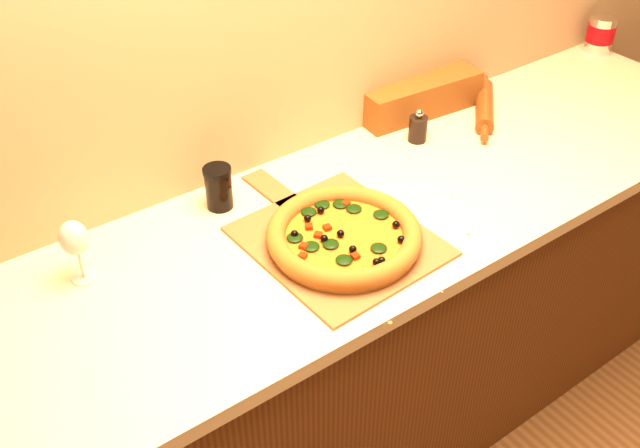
{
  "coord_description": "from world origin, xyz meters",
  "views": [
    {
      "loc": [
        -0.84,
        0.31,
        1.98
      ],
      "look_at": [
        -0.07,
        1.38,
        0.96
      ],
      "focal_mm": 40.0,
      "sensor_mm": 36.0,
      "label": 1
    }
  ],
  "objects_px": {
    "pizza_peel": "(334,237)",
    "coffee_canister": "(601,34)",
    "wine_glass": "(74,240)",
    "pizza": "(344,236)",
    "rolling_pin": "(485,106)",
    "dark_jar": "(219,187)",
    "pepper_grinder": "(418,128)"
  },
  "relations": [
    {
      "from": "pepper_grinder",
      "to": "pizza_peel",
      "type": "bearing_deg",
      "value": -154.44
    },
    {
      "from": "rolling_pin",
      "to": "dark_jar",
      "type": "bearing_deg",
      "value": 176.52
    },
    {
      "from": "dark_jar",
      "to": "pizza_peel",
      "type": "bearing_deg",
      "value": -60.56
    },
    {
      "from": "dark_jar",
      "to": "coffee_canister",
      "type": "bearing_deg",
      "value": 0.95
    },
    {
      "from": "pizza_peel",
      "to": "pepper_grinder",
      "type": "bearing_deg",
      "value": 22.78
    },
    {
      "from": "pizza",
      "to": "rolling_pin",
      "type": "relative_size",
      "value": 1.23
    },
    {
      "from": "rolling_pin",
      "to": "coffee_canister",
      "type": "xyz_separation_m",
      "value": [
        0.66,
        0.08,
        0.04
      ]
    },
    {
      "from": "rolling_pin",
      "to": "wine_glass",
      "type": "relative_size",
      "value": 1.89
    },
    {
      "from": "pepper_grinder",
      "to": "coffee_canister",
      "type": "bearing_deg",
      "value": 4.8
    },
    {
      "from": "pizza",
      "to": "wine_glass",
      "type": "distance_m",
      "value": 0.6
    },
    {
      "from": "pizza_peel",
      "to": "coffee_canister",
      "type": "bearing_deg",
      "value": 9.4
    },
    {
      "from": "pizza",
      "to": "dark_jar",
      "type": "distance_m",
      "value": 0.35
    },
    {
      "from": "pizza_peel",
      "to": "dark_jar",
      "type": "xyz_separation_m",
      "value": [
        -0.16,
        0.28,
        0.05
      ]
    },
    {
      "from": "pizza_peel",
      "to": "pepper_grinder",
      "type": "relative_size",
      "value": 5.88
    },
    {
      "from": "pizza",
      "to": "coffee_canister",
      "type": "height_order",
      "value": "coffee_canister"
    },
    {
      "from": "rolling_pin",
      "to": "wine_glass",
      "type": "distance_m",
      "value": 1.29
    },
    {
      "from": "wine_glass",
      "to": "dark_jar",
      "type": "bearing_deg",
      "value": 8.9
    },
    {
      "from": "pepper_grinder",
      "to": "rolling_pin",
      "type": "bearing_deg",
      "value": -0.48
    },
    {
      "from": "pizza_peel",
      "to": "pizza",
      "type": "bearing_deg",
      "value": -91.39
    },
    {
      "from": "pizza_peel",
      "to": "pizza",
      "type": "distance_m",
      "value": 0.05
    },
    {
      "from": "wine_glass",
      "to": "coffee_canister",
      "type": "bearing_deg",
      "value": 2.54
    },
    {
      "from": "pizza_peel",
      "to": "pepper_grinder",
      "type": "height_order",
      "value": "pepper_grinder"
    },
    {
      "from": "pepper_grinder",
      "to": "wine_glass",
      "type": "xyz_separation_m",
      "value": [
        -1.01,
        -0.01,
        0.07
      ]
    },
    {
      "from": "wine_glass",
      "to": "pizza_peel",
      "type": "bearing_deg",
      "value": -21.8
    },
    {
      "from": "pizza",
      "to": "dark_jar",
      "type": "height_order",
      "value": "dark_jar"
    },
    {
      "from": "coffee_canister",
      "to": "dark_jar",
      "type": "xyz_separation_m",
      "value": [
        -1.56,
        -0.03,
        -0.01
      ]
    },
    {
      "from": "pepper_grinder",
      "to": "wine_glass",
      "type": "height_order",
      "value": "wine_glass"
    },
    {
      "from": "pizza_peel",
      "to": "rolling_pin",
      "type": "bearing_deg",
      "value": 13.86
    },
    {
      "from": "pepper_grinder",
      "to": "rolling_pin",
      "type": "xyz_separation_m",
      "value": [
        0.27,
        -0.0,
        -0.01
      ]
    },
    {
      "from": "pizza_peel",
      "to": "rolling_pin",
      "type": "xyz_separation_m",
      "value": [
        0.74,
        0.22,
        0.02
      ]
    },
    {
      "from": "coffee_canister",
      "to": "wine_glass",
      "type": "distance_m",
      "value": 1.95
    },
    {
      "from": "pizza_peel",
      "to": "wine_glass",
      "type": "height_order",
      "value": "wine_glass"
    }
  ]
}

